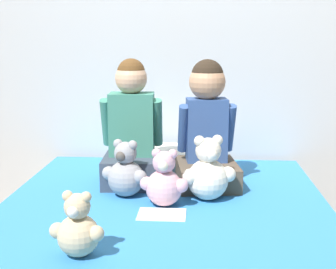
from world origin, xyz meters
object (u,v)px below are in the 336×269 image
(child_on_left, at_px, (132,131))
(pillow_at_headboard, at_px, (173,157))
(teddy_bear_held_by_right_child, at_px, (208,173))
(teddy_bear_between_children, at_px, (165,182))
(bed, at_px, (162,261))
(sign_card, at_px, (162,214))
(teddy_bear_at_foot_of_bed, at_px, (78,229))
(teddy_bear_held_by_left_child, at_px, (126,173))
(child_on_right, at_px, (207,130))

(child_on_left, xyz_separation_m, pillow_at_headboard, (0.20, 0.34, -0.22))
(teddy_bear_held_by_right_child, bearing_deg, pillow_at_headboard, 93.16)
(teddy_bear_between_children, xyz_separation_m, pillow_at_headboard, (-0.00, 0.68, -0.06))
(bed, distance_m, sign_card, 0.23)
(teddy_bear_held_by_right_child, relative_size, teddy_bear_at_foot_of_bed, 1.31)
(teddy_bear_held_by_left_child, relative_size, sign_card, 1.34)
(teddy_bear_held_by_left_child, height_order, teddy_bear_at_foot_of_bed, teddy_bear_held_by_left_child)
(pillow_at_headboard, bearing_deg, sign_card, -89.87)
(teddy_bear_held_by_left_child, height_order, sign_card, teddy_bear_held_by_left_child)
(teddy_bear_held_by_left_child, relative_size, teddy_bear_held_by_right_child, 0.90)
(teddy_bear_held_by_right_child, height_order, sign_card, teddy_bear_held_by_right_child)
(child_on_left, distance_m, teddy_bear_held_by_left_child, 0.27)
(teddy_bear_held_by_right_child, height_order, teddy_bear_at_foot_of_bed, teddy_bear_held_by_right_child)
(bed, xyz_separation_m, teddy_bear_between_children, (0.00, 0.11, 0.34))
(child_on_left, height_order, sign_card, child_on_left)
(child_on_left, bearing_deg, child_on_right, -2.01)
(teddy_bear_at_foot_of_bed, bearing_deg, teddy_bear_between_children, 69.78)
(teddy_bear_held_by_left_child, bearing_deg, pillow_at_headboard, 89.29)
(child_on_left, distance_m, child_on_right, 0.39)
(bed, height_order, child_on_left, child_on_left)
(bed, relative_size, teddy_bear_between_children, 7.26)
(child_on_right, bearing_deg, teddy_bear_held_by_right_child, -96.50)
(child_on_left, distance_m, pillow_at_headboard, 0.45)
(teddy_bear_between_children, bearing_deg, teddy_bear_held_by_right_child, 33.51)
(child_on_right, height_order, sign_card, child_on_right)
(bed, distance_m, child_on_left, 0.70)
(teddy_bear_between_children, relative_size, sign_card, 1.28)
(teddy_bear_held_by_left_child, xyz_separation_m, pillow_at_headboard, (0.20, 0.56, -0.06))
(child_on_left, bearing_deg, teddy_bear_held_by_right_child, -33.99)
(child_on_left, relative_size, sign_card, 3.13)
(child_on_right, height_order, teddy_bear_held_by_right_child, child_on_right)
(teddy_bear_held_by_right_child, bearing_deg, child_on_right, 75.11)
(teddy_bear_between_children, bearing_deg, teddy_bear_held_by_left_child, 155.83)
(sign_card, bearing_deg, teddy_bear_between_children, 89.52)
(teddy_bear_between_children, bearing_deg, bed, -84.53)
(teddy_bear_held_by_right_child, xyz_separation_m, teddy_bear_at_foot_of_bed, (-0.46, -0.63, -0.03))
(bed, distance_m, pillow_at_headboard, 0.84)
(child_on_left, xyz_separation_m, sign_card, (0.20, -0.46, -0.28))
(sign_card, bearing_deg, teddy_bear_held_by_right_child, 47.34)
(teddy_bear_held_by_right_child, distance_m, sign_card, 0.32)
(bed, bearing_deg, child_on_right, 66.59)
(child_on_right, height_order, teddy_bear_at_foot_of_bed, child_on_right)
(teddy_bear_held_by_right_child, bearing_deg, bed, -150.21)
(child_on_left, height_order, child_on_right, child_on_left)
(teddy_bear_held_by_right_child, xyz_separation_m, pillow_at_headboard, (-0.20, 0.58, -0.08))
(teddy_bear_held_by_left_child, distance_m, sign_card, 0.33)
(bed, height_order, teddy_bear_held_by_left_child, teddy_bear_held_by_left_child)
(teddy_bear_held_by_left_child, height_order, pillow_at_headboard, teddy_bear_held_by_left_child)
(teddy_bear_held_by_right_child, bearing_deg, child_on_left, 132.65)
(child_on_right, distance_m, teddy_bear_at_foot_of_bed, 1.00)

